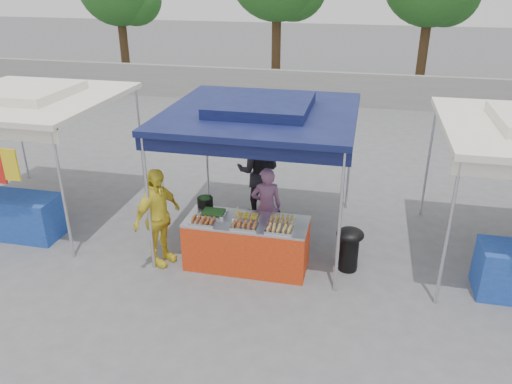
% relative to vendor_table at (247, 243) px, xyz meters
% --- Properties ---
extents(ground_plane, '(80.00, 80.00, 0.00)m').
position_rel_vendor_table_xyz_m(ground_plane, '(0.00, 0.10, -0.43)').
color(ground_plane, '#5C5C5E').
extents(back_wall, '(40.00, 0.25, 1.20)m').
position_rel_vendor_table_xyz_m(back_wall, '(0.00, 11.10, 0.17)').
color(back_wall, gray).
rests_on(back_wall, ground_plane).
extents(main_canopy, '(3.20, 3.20, 2.57)m').
position_rel_vendor_table_xyz_m(main_canopy, '(0.00, 1.07, 1.94)').
color(main_canopy, silver).
rests_on(main_canopy, ground_plane).
extents(neighbor_stall_left, '(3.20, 3.20, 2.57)m').
position_rel_vendor_table_xyz_m(neighbor_stall_left, '(-4.50, 0.67, 1.18)').
color(neighbor_stall_left, silver).
rests_on(neighbor_stall_left, ground_plane).
extents(vendor_table, '(2.00, 0.80, 0.85)m').
position_rel_vendor_table_xyz_m(vendor_table, '(0.00, 0.00, 0.00)').
color(vendor_table, red).
rests_on(vendor_table, ground_plane).
extents(food_tray_fl, '(0.42, 0.30, 0.07)m').
position_rel_vendor_table_xyz_m(food_tray_fl, '(-0.66, -0.24, 0.46)').
color(food_tray_fl, silver).
rests_on(food_tray_fl, vendor_table).
extents(food_tray_fm, '(0.42, 0.30, 0.07)m').
position_rel_vendor_table_xyz_m(food_tray_fm, '(0.03, -0.24, 0.46)').
color(food_tray_fm, silver).
rests_on(food_tray_fm, vendor_table).
extents(food_tray_fr, '(0.42, 0.30, 0.07)m').
position_rel_vendor_table_xyz_m(food_tray_fr, '(0.58, -0.24, 0.46)').
color(food_tray_fr, silver).
rests_on(food_tray_fr, vendor_table).
extents(food_tray_bl, '(0.42, 0.30, 0.07)m').
position_rel_vendor_table_xyz_m(food_tray_bl, '(-0.58, 0.08, 0.46)').
color(food_tray_bl, silver).
rests_on(food_tray_bl, vendor_table).
extents(food_tray_bm, '(0.42, 0.30, 0.07)m').
position_rel_vendor_table_xyz_m(food_tray_bm, '(-0.02, 0.07, 0.46)').
color(food_tray_bm, silver).
rests_on(food_tray_bm, vendor_table).
extents(food_tray_br, '(0.42, 0.30, 0.07)m').
position_rel_vendor_table_xyz_m(food_tray_br, '(0.57, 0.07, 0.46)').
color(food_tray_br, silver).
rests_on(food_tray_br, vendor_table).
extents(cooking_pot, '(0.27, 0.27, 0.16)m').
position_rel_vendor_table_xyz_m(cooking_pot, '(-0.82, 0.37, 0.50)').
color(cooking_pot, black).
rests_on(cooking_pot, vendor_table).
extents(skewer_cup, '(0.09, 0.09, 0.11)m').
position_rel_vendor_table_xyz_m(skewer_cup, '(-0.11, -0.13, 0.48)').
color(skewer_cup, silver).
rests_on(skewer_cup, vendor_table).
extents(wok_burner, '(0.45, 0.45, 0.76)m').
position_rel_vendor_table_xyz_m(wok_burner, '(1.66, 0.26, 0.02)').
color(wok_burner, black).
rests_on(wok_burner, ground_plane).
extents(crate_left, '(0.45, 0.31, 0.27)m').
position_rel_vendor_table_xyz_m(crate_left, '(-0.40, 0.63, -0.29)').
color(crate_left, '#142FA6').
rests_on(crate_left, ground_plane).
extents(crate_right, '(0.55, 0.38, 0.33)m').
position_rel_vendor_table_xyz_m(crate_right, '(0.33, 0.54, -0.26)').
color(crate_right, '#142FA6').
rests_on(crate_right, ground_plane).
extents(crate_stacked, '(0.53, 0.37, 0.32)m').
position_rel_vendor_table_xyz_m(crate_stacked, '(0.33, 0.54, 0.06)').
color(crate_stacked, '#142FA6').
rests_on(crate_stacked, crate_right).
extents(vendor_woman, '(0.62, 0.49, 1.48)m').
position_rel_vendor_table_xyz_m(vendor_woman, '(0.17, 0.79, 0.31)').
color(vendor_woman, '#8C597E').
rests_on(vendor_woman, ground_plane).
extents(helper_man, '(0.95, 0.77, 1.83)m').
position_rel_vendor_table_xyz_m(helper_man, '(-0.23, 1.97, 0.49)').
color(helper_man, black).
rests_on(helper_man, ground_plane).
extents(customer_person, '(0.75, 1.08, 1.70)m').
position_rel_vendor_table_xyz_m(customer_person, '(-1.45, -0.22, 0.43)').
color(customer_person, yellow).
rests_on(customer_person, ground_plane).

